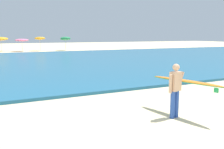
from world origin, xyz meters
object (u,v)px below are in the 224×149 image
(beach_umbrella_6, at_px, (40,38))
(beach_umbrella_7, at_px, (65,39))
(beach_umbrella_4, at_px, (1,39))
(beach_umbrella_5, at_px, (22,40))
(surfer_with_board, at_px, (180,85))

(beach_umbrella_6, bearing_deg, beach_umbrella_7, -13.88)
(beach_umbrella_4, xyz_separation_m, beach_umbrella_5, (3.03, -1.77, -0.20))
(beach_umbrella_6, xyz_separation_m, beach_umbrella_7, (4.06, -1.00, -0.06))
(surfer_with_board, relative_size, beach_umbrella_6, 1.18)
(beach_umbrella_6, relative_size, beach_umbrella_7, 0.99)
(surfer_with_board, height_order, beach_umbrella_7, beach_umbrella_7)
(beach_umbrella_4, relative_size, beach_umbrella_6, 0.97)
(beach_umbrella_6, distance_m, beach_umbrella_7, 4.18)
(beach_umbrella_4, height_order, beach_umbrella_7, beach_umbrella_7)
(surfer_with_board, xyz_separation_m, beach_umbrella_6, (1.68, 36.44, 1.05))
(surfer_with_board, xyz_separation_m, beach_umbrella_7, (5.73, 35.43, 0.99))
(beach_umbrella_5, distance_m, beach_umbrella_6, 2.92)
(beach_umbrella_7, bearing_deg, beach_umbrella_5, 174.65)
(surfer_with_board, distance_m, beach_umbrella_5, 36.11)
(beach_umbrella_4, height_order, beach_umbrella_5, beach_umbrella_4)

